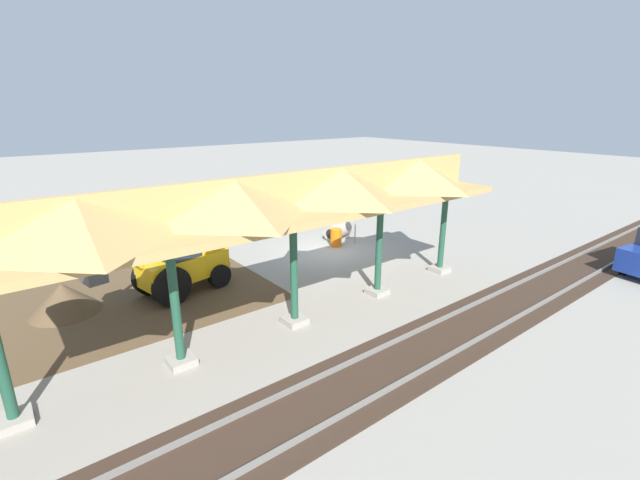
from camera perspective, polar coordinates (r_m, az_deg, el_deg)
ground_plane at (r=20.77m, az=1.10°, el=-1.50°), size 120.00×120.00×0.00m
dirt_work_zone at (r=17.05m, az=-24.05°, el=-7.39°), size 9.92×7.00×0.01m
platform_canopy at (r=12.69m, az=-3.69°, el=5.81°), size 16.21×3.20×4.90m
rail_tracks at (r=15.59m, az=21.59°, el=-9.29°), size 60.00×2.58×0.15m
stop_sign at (r=21.64m, az=4.75°, el=3.30°), size 0.72×0.30×2.07m
backhoe at (r=16.65m, az=-18.17°, el=-2.59°), size 5.19×2.25×2.82m
dirt_mound at (r=17.16m, az=-30.75°, el=-8.24°), size 4.53×4.53×2.10m
concrete_pipe at (r=22.76m, az=2.43°, el=1.25°), size 1.76×1.29×0.82m
traffic_barrel at (r=21.42m, az=2.13°, el=0.34°), size 0.56×0.56×0.90m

